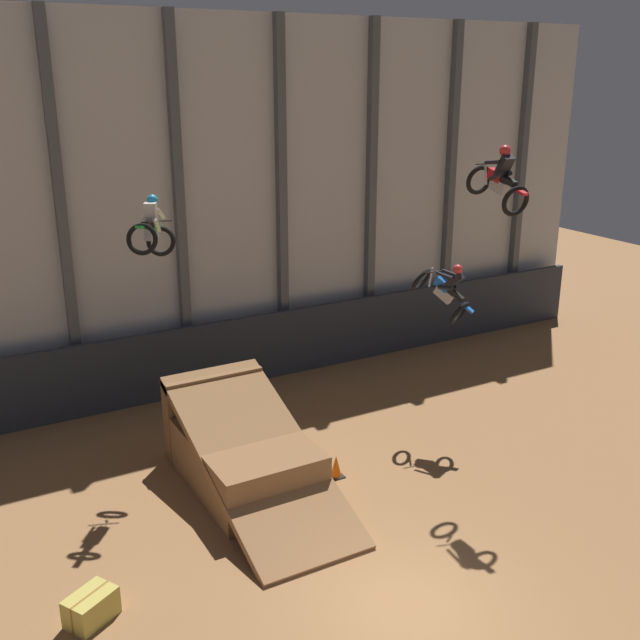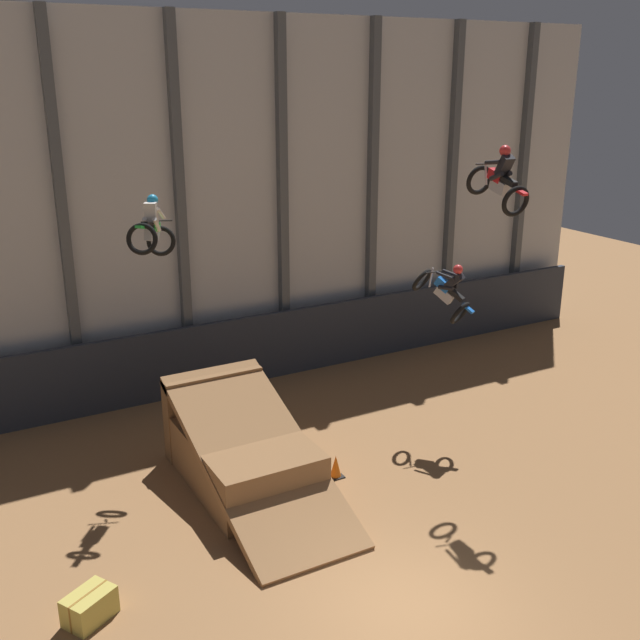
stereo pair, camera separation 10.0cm
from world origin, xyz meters
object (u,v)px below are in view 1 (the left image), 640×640
rider_bike_center_air (499,181)px  rider_bike_right_air (445,290)px  rider_bike_left_air (152,230)px  traffic_cone_near_ramp (336,467)px  dirt_ramp (241,450)px  hay_bale_trackside (91,607)px

rider_bike_center_air → rider_bike_right_air: bearing=87.2°
rider_bike_left_air → traffic_cone_near_ramp: (3.40, -2.80, -5.79)m
rider_bike_center_air → rider_bike_right_air: 3.76m
rider_bike_left_air → rider_bike_right_air: (7.36, -1.81, -2.04)m
dirt_ramp → rider_bike_center_air: size_ratio=3.27×
dirt_ramp → hay_bale_trackside: bearing=-143.5°
rider_bike_center_air → rider_bike_right_air: rider_bike_center_air is taller
rider_bike_center_air → rider_bike_left_air: bearing=155.5°
rider_bike_left_air → traffic_cone_near_ramp: 7.28m
traffic_cone_near_ramp → hay_bale_trackside: bearing=-161.1°
dirt_ramp → rider_bike_left_air: bearing=126.9°
rider_bike_left_air → rider_bike_right_air: size_ratio=0.96×
rider_bike_center_air → hay_bale_trackside: bearing=-169.5°
rider_bike_right_air → hay_bale_trackside: (-10.48, -3.24, -3.76)m
rider_bike_right_air → dirt_ramp: bearing=156.0°
dirt_ramp → rider_bike_right_air: size_ratio=3.29×
rider_bike_center_air → hay_bale_trackside: 12.43m
rider_bike_center_air → hay_bale_trackside: rider_bike_center_air is taller
rider_bike_left_air → traffic_cone_near_ramp: bearing=-4.8°
hay_bale_trackside → traffic_cone_near_ramp: bearing=18.9°
traffic_cone_near_ramp → hay_bale_trackside: traffic_cone_near_ramp is taller
dirt_ramp → rider_bike_right_air: 6.86m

